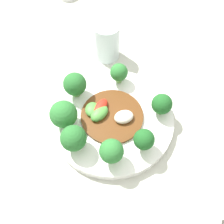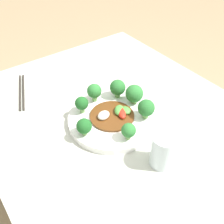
{
  "view_description": "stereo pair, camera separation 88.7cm",
  "coord_description": "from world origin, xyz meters",
  "px_view_note": "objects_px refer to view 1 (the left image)",
  "views": [
    {
      "loc": [
        0.33,
        0.03,
        1.25
      ],
      "look_at": [
        0.02,
        0.03,
        0.76
      ],
      "focal_mm": 42.0,
      "sensor_mm": 36.0,
      "label": 1
    },
    {
      "loc": [
        -0.48,
        0.39,
        1.31
      ],
      "look_at": [
        0.02,
        0.03,
        0.76
      ],
      "focal_mm": 42.0,
      "sensor_mm": 36.0,
      "label": 2
    }
  ],
  "objects_px": {
    "broccoli_southeast": "(74,138)",
    "stirfry_center": "(109,114)",
    "broccoli_north": "(162,104)",
    "broccoli_southwest": "(75,84)",
    "drinking_glass": "(107,41)",
    "broccoli_northeast": "(144,140)",
    "broccoli_east": "(111,151)",
    "broccoli_south": "(64,114)",
    "broccoli_west": "(119,73)",
    "plate": "(112,119)"
  },
  "relations": [
    {
      "from": "broccoli_southeast",
      "to": "stirfry_center",
      "type": "distance_m",
      "value": 0.11
    },
    {
      "from": "broccoli_north",
      "to": "stirfry_center",
      "type": "relative_size",
      "value": 0.39
    },
    {
      "from": "broccoli_southwest",
      "to": "drinking_glass",
      "type": "relative_size",
      "value": 0.65
    },
    {
      "from": "broccoli_northeast",
      "to": "broccoli_east",
      "type": "relative_size",
      "value": 0.9
    },
    {
      "from": "broccoli_north",
      "to": "stirfry_center",
      "type": "height_order",
      "value": "broccoli_north"
    },
    {
      "from": "broccoli_north",
      "to": "broccoli_south",
      "type": "relative_size",
      "value": 0.83
    },
    {
      "from": "broccoli_southeast",
      "to": "broccoli_northeast",
      "type": "relative_size",
      "value": 1.13
    },
    {
      "from": "broccoli_west",
      "to": "stirfry_center",
      "type": "height_order",
      "value": "broccoli_west"
    },
    {
      "from": "drinking_glass",
      "to": "broccoli_southwest",
      "type": "bearing_deg",
      "value": -25.77
    },
    {
      "from": "broccoli_southeast",
      "to": "broccoli_west",
      "type": "bearing_deg",
      "value": 151.97
    },
    {
      "from": "broccoli_southeast",
      "to": "broccoli_east",
      "type": "height_order",
      "value": "broccoli_southeast"
    },
    {
      "from": "broccoli_southwest",
      "to": "broccoli_southeast",
      "type": "xyz_separation_m",
      "value": [
        0.14,
        0.01,
        0.0
      ]
    },
    {
      "from": "broccoli_west",
      "to": "broccoli_southwest",
      "type": "xyz_separation_m",
      "value": [
        0.04,
        -0.1,
        0.01
      ]
    },
    {
      "from": "plate",
      "to": "stirfry_center",
      "type": "relative_size",
      "value": 1.98
    },
    {
      "from": "broccoli_north",
      "to": "drinking_glass",
      "type": "xyz_separation_m",
      "value": [
        -0.2,
        -0.12,
        -0.0
      ]
    },
    {
      "from": "drinking_glass",
      "to": "broccoli_north",
      "type": "bearing_deg",
      "value": 31.53
    },
    {
      "from": "broccoli_north",
      "to": "broccoli_southeast",
      "type": "relative_size",
      "value": 0.84
    },
    {
      "from": "broccoli_west",
      "to": "broccoli_northeast",
      "type": "height_order",
      "value": "broccoli_northeast"
    },
    {
      "from": "broccoli_east",
      "to": "drinking_glass",
      "type": "relative_size",
      "value": 0.64
    },
    {
      "from": "plate",
      "to": "broccoli_east",
      "type": "xyz_separation_m",
      "value": [
        0.1,
        -0.0,
        0.05
      ]
    },
    {
      "from": "plate",
      "to": "broccoli_west",
      "type": "distance_m",
      "value": 0.11
    },
    {
      "from": "broccoli_west",
      "to": "broccoli_east",
      "type": "xyz_separation_m",
      "value": [
        0.21,
        -0.02,
        0.01
      ]
    },
    {
      "from": "broccoli_south",
      "to": "drinking_glass",
      "type": "distance_m",
      "value": 0.25
    },
    {
      "from": "drinking_glass",
      "to": "broccoli_southeast",
      "type": "bearing_deg",
      "value": -12.72
    },
    {
      "from": "broccoli_north",
      "to": "broccoli_northeast",
      "type": "bearing_deg",
      "value": -27.34
    },
    {
      "from": "broccoli_north",
      "to": "drinking_glass",
      "type": "bearing_deg",
      "value": -148.47
    },
    {
      "from": "plate",
      "to": "broccoli_west",
      "type": "height_order",
      "value": "broccoli_west"
    },
    {
      "from": "broccoli_southeast",
      "to": "stirfry_center",
      "type": "xyz_separation_m",
      "value": [
        -0.08,
        0.07,
        -0.03
      ]
    },
    {
      "from": "broccoli_southeast",
      "to": "broccoli_east",
      "type": "distance_m",
      "value": 0.08
    },
    {
      "from": "broccoli_north",
      "to": "stirfry_center",
      "type": "bearing_deg",
      "value": -84.4
    },
    {
      "from": "stirfry_center",
      "to": "broccoli_west",
      "type": "bearing_deg",
      "value": 166.92
    },
    {
      "from": "broccoli_west",
      "to": "broccoli_northeast",
      "type": "xyz_separation_m",
      "value": [
        0.18,
        0.05,
        0.0
      ]
    },
    {
      "from": "plate",
      "to": "broccoli_southwest",
      "type": "distance_m",
      "value": 0.12
    },
    {
      "from": "broccoli_west",
      "to": "broccoli_east",
      "type": "height_order",
      "value": "broccoli_east"
    },
    {
      "from": "stirfry_center",
      "to": "drinking_glass",
      "type": "relative_size",
      "value": 1.4
    },
    {
      "from": "broccoli_south",
      "to": "stirfry_center",
      "type": "distance_m",
      "value": 0.1
    },
    {
      "from": "broccoli_south",
      "to": "broccoli_southeast",
      "type": "xyz_separation_m",
      "value": [
        0.06,
        0.03,
        0.0
      ]
    },
    {
      "from": "broccoli_southwest",
      "to": "broccoli_south",
      "type": "height_order",
      "value": "broccoli_south"
    },
    {
      "from": "broccoli_west",
      "to": "stirfry_center",
      "type": "distance_m",
      "value": 0.11
    },
    {
      "from": "broccoli_southeast",
      "to": "broccoli_east",
      "type": "relative_size",
      "value": 1.02
    },
    {
      "from": "broccoli_south",
      "to": "broccoli_east",
      "type": "xyz_separation_m",
      "value": [
        0.09,
        0.1,
        0.0
      ]
    },
    {
      "from": "broccoli_west",
      "to": "broccoli_south",
      "type": "bearing_deg",
      "value": -45.17
    },
    {
      "from": "broccoli_northeast",
      "to": "stirfry_center",
      "type": "bearing_deg",
      "value": -137.41
    },
    {
      "from": "stirfry_center",
      "to": "broccoli_south",
      "type": "bearing_deg",
      "value": -79.84
    },
    {
      "from": "broccoli_northeast",
      "to": "broccoli_east",
      "type": "xyz_separation_m",
      "value": [
        0.03,
        -0.07,
        0.0
      ]
    },
    {
      "from": "plate",
      "to": "broccoli_south",
      "type": "height_order",
      "value": "broccoli_south"
    },
    {
      "from": "broccoli_northeast",
      "to": "broccoli_south",
      "type": "bearing_deg",
      "value": -109.72
    },
    {
      "from": "broccoli_west",
      "to": "stirfry_center",
      "type": "relative_size",
      "value": 0.38
    },
    {
      "from": "broccoli_south",
      "to": "broccoli_southeast",
      "type": "height_order",
      "value": "same"
    },
    {
      "from": "broccoli_east",
      "to": "broccoli_northeast",
      "type": "bearing_deg",
      "value": 112.13
    }
  ]
}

